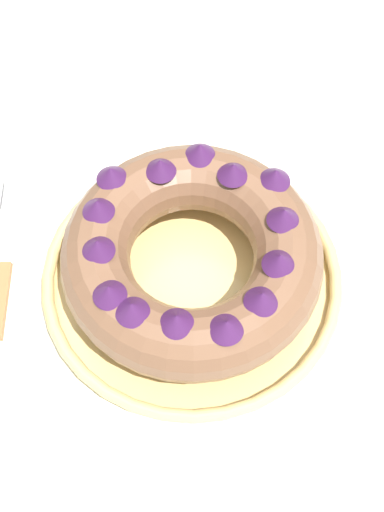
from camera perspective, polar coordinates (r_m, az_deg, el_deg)
The scene contains 5 objects.
ground_plane at distance 1.43m, azimuth -0.57°, elevation -16.54°, with size 8.00×8.00×0.00m, color brown.
dining_table at distance 0.80m, azimuth -0.98°, elevation -5.39°, with size 1.16×1.05×0.77m.
serving_dish at distance 0.69m, azimuth -0.00°, elevation -1.90°, with size 0.29×0.29×0.03m.
bundt_cake at distance 0.65m, azimuth -0.01°, elevation 0.09°, with size 0.24×0.24×0.08m.
cake_knife at distance 0.73m, azimuth -14.83°, elevation -0.85°, with size 0.02×0.18×0.01m.
Camera 1 is at (0.01, -0.33, 1.40)m, focal length 50.00 mm.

